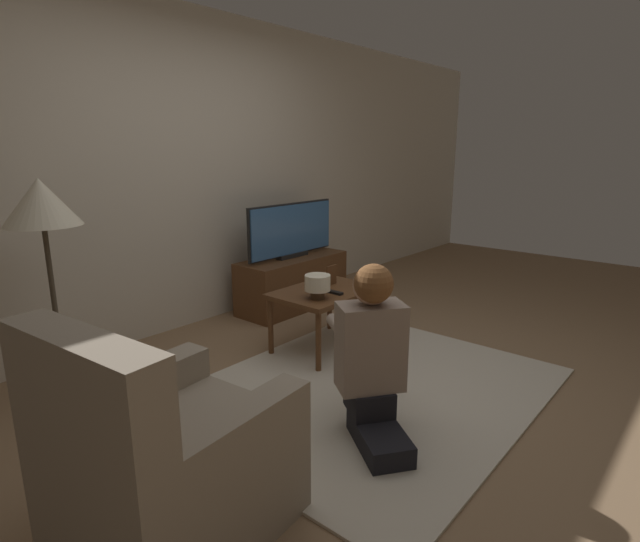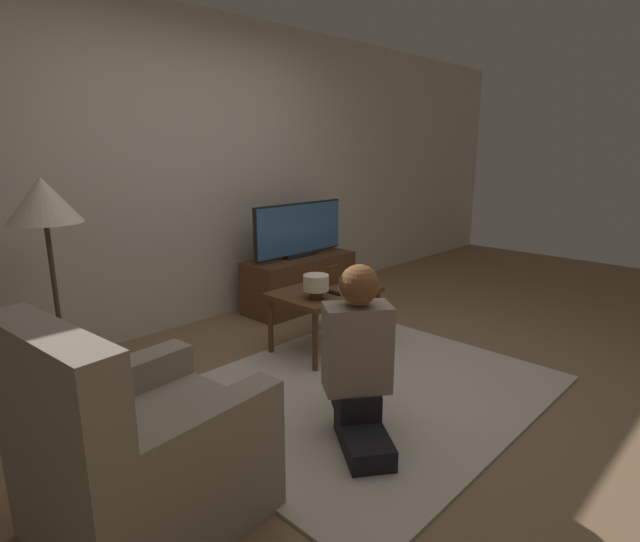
# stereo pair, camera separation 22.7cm
# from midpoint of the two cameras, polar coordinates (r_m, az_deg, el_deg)

# --- Properties ---
(ground_plane) EXTENTS (10.00, 10.00, 0.00)m
(ground_plane) POSITION_cam_midpoint_polar(r_m,az_deg,el_deg) (3.28, 7.17, -13.41)
(ground_plane) COLOR #896B4C
(wall_back) EXTENTS (10.00, 0.06, 2.60)m
(wall_back) POSITION_cam_midpoint_polar(r_m,az_deg,el_deg) (4.35, -13.42, 10.93)
(wall_back) COLOR beige
(wall_back) RESTS_ON ground_plane
(rug) EXTENTS (2.23, 1.85, 0.02)m
(rug) POSITION_cam_midpoint_polar(r_m,az_deg,el_deg) (3.28, 7.17, -13.29)
(rug) COLOR beige
(rug) RESTS_ON ground_plane
(tv_stand) EXTENTS (1.12, 0.44, 0.49)m
(tv_stand) POSITION_cam_midpoint_polar(r_m,az_deg,el_deg) (4.78, -0.94, -1.27)
(tv_stand) COLOR brown
(tv_stand) RESTS_ON ground_plane
(tv) EXTENTS (1.07, 0.08, 0.51)m
(tv) POSITION_cam_midpoint_polar(r_m,az_deg,el_deg) (4.68, -0.99, 4.73)
(tv) COLOR black
(tv) RESTS_ON tv_stand
(coffee_table) EXTENTS (0.76, 0.54, 0.47)m
(coffee_table) POSITION_cam_midpoint_polar(r_m,az_deg,el_deg) (3.72, 2.33, -3.01)
(coffee_table) COLOR brown
(coffee_table) RESTS_ON ground_plane
(floor_lamp) EXTENTS (0.42, 0.42, 1.34)m
(floor_lamp) POSITION_cam_midpoint_polar(r_m,az_deg,el_deg) (3.28, -27.25, 6.04)
(floor_lamp) COLOR #4C4233
(floor_lamp) RESTS_ON ground_plane
(armchair) EXTENTS (0.87, 0.80, 0.93)m
(armchair) POSITION_cam_midpoint_polar(r_m,az_deg,el_deg) (2.18, -16.88, -20.04)
(armchair) COLOR gray
(armchair) RESTS_ON ground_plane
(person_kneeling) EXTENTS (0.66, 0.78, 0.93)m
(person_kneeling) POSITION_cam_midpoint_polar(r_m,az_deg,el_deg) (2.61, 6.85, -9.24)
(person_kneeling) COLOR black
(person_kneeling) RESTS_ON rug
(picture_frame) EXTENTS (0.11, 0.01, 0.15)m
(picture_frame) POSITION_cam_midpoint_polar(r_m,az_deg,el_deg) (3.83, 3.21, -0.51)
(picture_frame) COLOR brown
(picture_frame) RESTS_ON coffee_table
(table_lamp) EXTENTS (0.18, 0.18, 0.17)m
(table_lamp) POSITION_cam_midpoint_polar(r_m,az_deg,el_deg) (3.47, 1.42, -1.55)
(table_lamp) COLOR #4C3823
(table_lamp) RESTS_ON coffee_table
(remote) EXTENTS (0.04, 0.15, 0.02)m
(remote) POSITION_cam_midpoint_polar(r_m,az_deg,el_deg) (3.62, 3.33, -2.48)
(remote) COLOR black
(remote) RESTS_ON coffee_table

